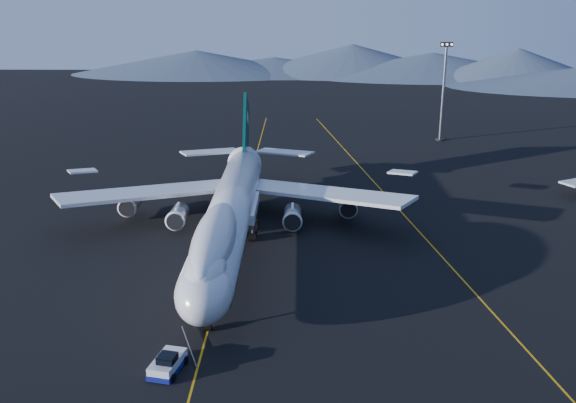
{
  "coord_description": "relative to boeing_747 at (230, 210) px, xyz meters",
  "views": [
    {
      "loc": [
        10.49,
        -92.74,
        37.05
      ],
      "look_at": [
        8.8,
        4.11,
        6.0
      ],
      "focal_mm": 40.0,
      "sensor_mm": 36.0,
      "label": 1
    }
  ],
  "objects": [
    {
      "name": "ground",
      "position": [
        -0.0,
        -0.03,
        -5.81
      ],
      "size": [
        500.0,
        500.0,
        0.0
      ],
      "primitive_type": "plane",
      "color": "black",
      "rests_on": "ground"
    },
    {
      "name": "taxiway_line_main",
      "position": [
        -0.0,
        -0.03,
        -5.8
      ],
      "size": [
        0.25,
        220.0,
        0.01
      ],
      "primitive_type": "cube",
      "color": "#CD8F0C",
      "rests_on": "ground"
    },
    {
      "name": "taxiway_line_side",
      "position": [
        30.0,
        9.97,
        -5.8
      ],
      "size": [
        28.08,
        198.09,
        0.01
      ],
      "primitive_type": "cube",
      "rotation": [
        0.0,
        0.0,
        0.14
      ],
      "color": "#CD8F0C",
      "rests_on": "ground"
    },
    {
      "name": "boeing_747",
      "position": [
        0.0,
        0.0,
        0.0
      ],
      "size": [
        59.62,
        72.43,
        19.37
      ],
      "color": "silver",
      "rests_on": "ground"
    },
    {
      "name": "pushback_tug",
      "position": [
        -3.0,
        -34.97,
        -5.12
      ],
      "size": [
        3.77,
        5.54,
        2.22
      ],
      "rotation": [
        0.0,
        0.0,
        -0.22
      ],
      "color": "silver",
      "rests_on": "ground"
    },
    {
      "name": "floodlight_mast",
      "position": [
        48.56,
        77.94,
        7.27
      ],
      "size": [
        3.19,
        2.39,
        25.83
      ],
      "rotation": [
        0.0,
        0.0,
        0.27
      ],
      "color": "black",
      "rests_on": "ground"
    }
  ]
}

